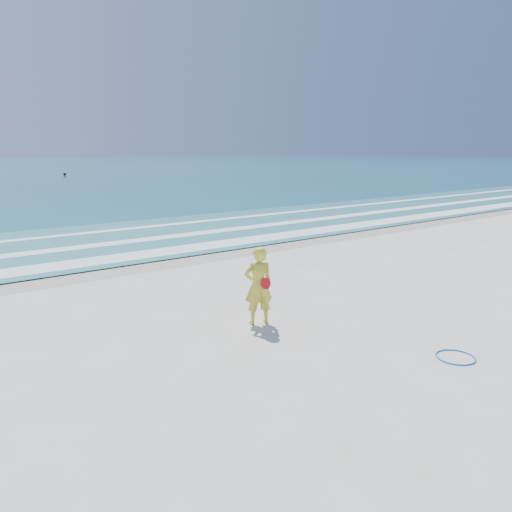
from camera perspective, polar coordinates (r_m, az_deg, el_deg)
ground at (r=11.59m, az=10.43°, el=-8.50°), size 400.00×400.00×0.00m
wet_sand at (r=18.59m, az=-10.41°, el=-0.55°), size 400.00×2.40×0.00m
shallow at (r=23.08m, az=-16.05°, el=1.78°), size 400.00×10.00×0.01m
foam_near at (r=19.72m, az=-12.13°, el=0.27°), size 400.00×1.40×0.01m
foam_mid at (r=22.34m, az=-15.30°, el=1.50°), size 400.00×0.90×0.01m
foam_far at (r=25.40m, az=-18.11°, el=2.59°), size 400.00×0.60×0.01m
hoop at (r=10.82m, az=21.84°, el=-10.68°), size 1.00×1.00×0.03m
buoy at (r=78.31m, az=-21.03°, el=8.72°), size 0.42×0.42×0.42m
woman at (r=11.62m, az=0.28°, el=-3.41°), size 0.78×0.64×1.85m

